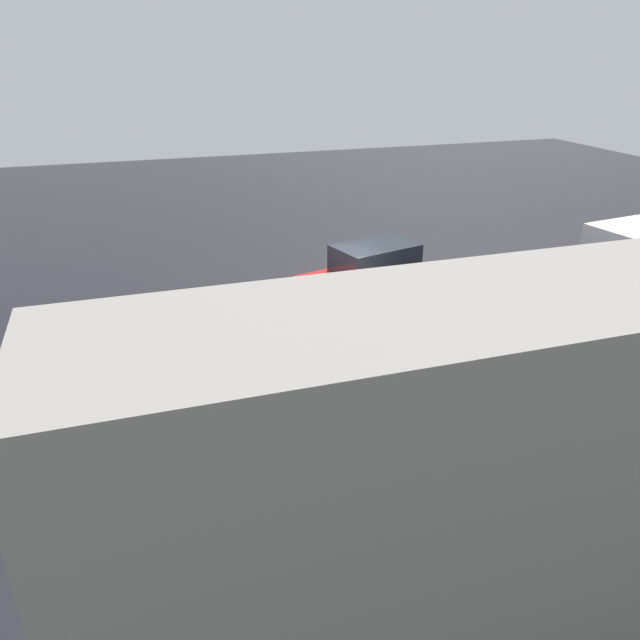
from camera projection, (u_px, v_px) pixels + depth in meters
ground_plane at (338, 329)px, 17.57m from camera, size 60.00×60.00×0.00m
kerb_strip at (401, 404)px, 13.92m from camera, size 24.00×3.20×0.04m
moving_hatchback at (368, 280)px, 18.26m from camera, size 4.20×2.64×2.06m
delivery_truck at (631, 269)px, 18.11m from camera, size 5.61×2.80×2.60m
fire_hydrant at (260, 379)px, 14.17m from camera, size 0.42×0.31×0.80m
pedestrian at (209, 379)px, 13.58m from camera, size 0.29×0.57×1.22m
metal_railing at (452, 409)px, 12.43m from camera, size 8.13×0.04×1.05m
sign_post at (200, 362)px, 12.40m from camera, size 0.07×0.44×2.40m
puddle_patch at (379, 313)px, 18.61m from camera, size 3.04×3.04×0.01m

